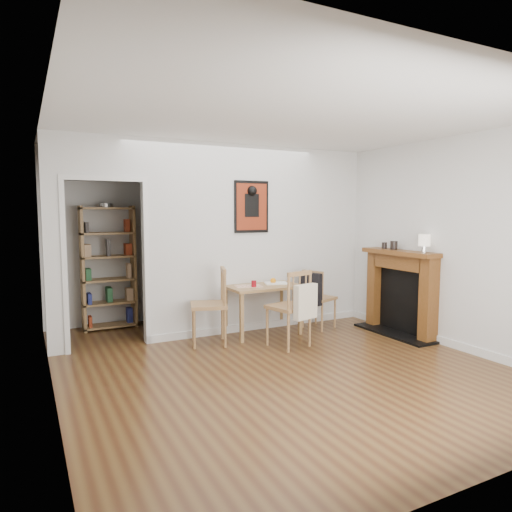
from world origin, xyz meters
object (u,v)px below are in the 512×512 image
chair_right (318,298)px  bookshelf (108,268)px  orange_fruit (273,281)px  ceramic_jar_a (394,245)px  chair_front (289,307)px  ceramic_jar_b (384,246)px  dining_table (263,291)px  chair_left (209,306)px  red_glass (254,284)px  fireplace (401,290)px  notebook (276,283)px  mantel_lamp (424,241)px

chair_right → bookshelf: size_ratio=0.49×
orange_fruit → ceramic_jar_a: (1.49, -0.76, 0.50)m
chair_front → ceramic_jar_b: size_ratio=10.76×
dining_table → chair_left: 0.85m
chair_front → ceramic_jar_a: (1.65, -0.05, 0.73)m
orange_fruit → chair_right: bearing=-11.9°
ceramic_jar_a → red_glass: bearing=161.3°
bookshelf → fireplace: (3.53, -2.15, -0.26)m
chair_front → notebook: chair_front is taller
chair_front → fireplace: (1.68, -0.18, 0.12)m
dining_table → mantel_lamp: mantel_lamp is taller
dining_table → chair_front: (0.03, -0.67, -0.11)m
chair_left → chair_front: bearing=-32.5°
chair_right → mantel_lamp: mantel_lamp is taller
dining_table → bookshelf: bookshelf is taller
chair_left → fireplace: bearing=-16.1°
chair_front → bookshelf: (-1.85, 1.97, 0.38)m
chair_right → mantel_lamp: size_ratio=3.65×
orange_fruit → fireplace: bearing=-30.6°
bookshelf → ceramic_jar_a: bookshelf is taller
orange_fruit → ceramic_jar_b: (1.47, -0.60, 0.48)m
orange_fruit → ceramic_jar_b: size_ratio=0.89×
bookshelf → mantel_lamp: bearing=-36.2°
fireplace → mantel_lamp: mantel_lamp is taller
red_glass → mantel_lamp: size_ratio=0.38×
chair_left → ceramic_jar_b: 2.64m
chair_left → ceramic_jar_a: ceramic_jar_a is taller
mantel_lamp → chair_right: bearing=125.1°
chair_right → ceramic_jar_b: size_ratio=9.52×
dining_table → mantel_lamp: 2.21m
mantel_lamp → ceramic_jar_b: (-0.01, 0.71, -0.10)m
red_glass → dining_table: bearing=26.5°
orange_fruit → notebook: orange_fruit is taller
chair_right → orange_fruit: bearing=168.1°
fireplace → ceramic_jar_b: bearing=98.0°
chair_left → bookshelf: 1.77m
chair_right → fireplace: (0.85, -0.75, 0.17)m
dining_table → orange_fruit: (0.19, 0.05, 0.12)m
ceramic_jar_a → ceramic_jar_b: size_ratio=1.32×
bookshelf → fireplace: 4.14m
chair_left → chair_right: (1.70, 0.02, -0.05)m
notebook → mantel_lamp: 2.03m
chair_left → ceramic_jar_a: bearing=-13.5°
notebook → red_glass: bearing=-163.8°
dining_table → ceramic_jar_b: size_ratio=11.05×
chair_left → notebook: (1.07, 0.14, 0.20)m
bookshelf → chair_left: bearing=-55.2°
chair_right → red_glass: chair_right is taller
chair_left → orange_fruit: 1.07m
notebook → mantel_lamp: (1.45, -1.29, 0.62)m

